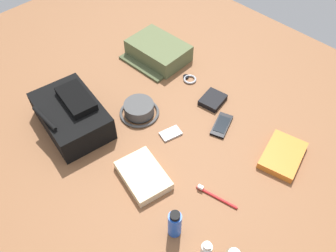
% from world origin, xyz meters
% --- Properties ---
extents(ground_plane, '(2.64, 2.02, 0.02)m').
position_xyz_m(ground_plane, '(0.00, 0.00, -0.01)').
color(ground_plane, brown).
rests_on(ground_plane, ground).
extents(backpack, '(0.37, 0.27, 0.14)m').
position_xyz_m(backpack, '(0.30, 0.25, 0.06)').
color(backpack, black).
rests_on(backpack, ground_plane).
extents(toiletry_pouch, '(0.29, 0.25, 0.08)m').
position_xyz_m(toiletry_pouch, '(0.38, -0.30, 0.04)').
color(toiletry_pouch, '#56603D').
rests_on(toiletry_pouch, ground_plane).
extents(bucket_hat, '(0.17, 0.17, 0.06)m').
position_xyz_m(bucket_hat, '(0.16, 0.01, 0.03)').
color(bucket_hat, '#484848').
rests_on(bucket_hat, ground_plane).
extents(deodorant_spray, '(0.04, 0.04, 0.13)m').
position_xyz_m(deodorant_spray, '(-0.32, 0.28, 0.06)').
color(deodorant_spray, blue).
rests_on(deodorant_spray, ground_plane).
extents(paperback_novel, '(0.18, 0.22, 0.03)m').
position_xyz_m(paperback_novel, '(-0.40, -0.23, 0.01)').
color(paperback_novel, orange).
rests_on(paperback_novel, ground_plane).
extents(cell_phone, '(0.10, 0.14, 0.01)m').
position_xyz_m(cell_phone, '(-0.13, -0.18, 0.01)').
color(cell_phone, black).
rests_on(cell_phone, ground_plane).
extents(media_player, '(0.07, 0.09, 0.01)m').
position_xyz_m(media_player, '(-0.02, -0.00, 0.01)').
color(media_player, '#B7B7BC').
rests_on(media_player, ground_plane).
extents(wristwatch, '(0.07, 0.06, 0.01)m').
position_xyz_m(wristwatch, '(0.16, -0.30, 0.01)').
color(wristwatch, '#99999E').
rests_on(wristwatch, ground_plane).
extents(toothbrush, '(0.16, 0.05, 0.02)m').
position_xyz_m(toothbrush, '(-0.33, 0.09, 0.01)').
color(toothbrush, red).
rests_on(toothbrush, ground_plane).
extents(wallet, '(0.11, 0.12, 0.02)m').
position_xyz_m(wallet, '(-0.02, -0.26, 0.01)').
color(wallet, black).
rests_on(wallet, ground_plane).
extents(folded_towel, '(0.22, 0.18, 0.04)m').
position_xyz_m(folded_towel, '(-0.09, 0.22, 0.02)').
color(folded_towel, beige).
rests_on(folded_towel, ground_plane).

